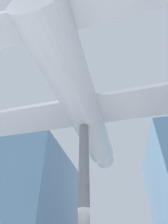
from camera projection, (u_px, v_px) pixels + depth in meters
glass_pavilion_left at (19, 201)px, 20.33m from camera, size 11.13×14.04×10.91m
support_pylon_central at (84, 194)px, 6.53m from camera, size 0.44×0.44×5.93m
suspended_airplane at (85, 115)px, 8.97m from camera, size 20.94×12.42×2.70m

